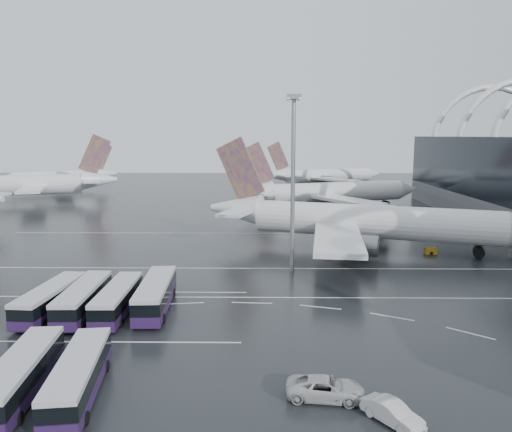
{
  "coord_description": "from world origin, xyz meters",
  "views": [
    {
      "loc": [
        -7.96,
        -62.81,
        20.35
      ],
      "look_at": [
        -9.0,
        19.5,
        7.0
      ],
      "focal_mm": 35.0,
      "sensor_mm": 36.0,
      "label": 1
    }
  ],
  "objects_px": {
    "jet_remote_far": "(62,178)",
    "jet_remote_mid": "(40,185)",
    "bus_row_far_b": "(78,376)",
    "van_curve_c": "(392,413)",
    "gse_cart_belly_a": "(430,251)",
    "airliner_gate_b": "(328,193)",
    "bus_row_far_a": "(20,375)",
    "van_curve_a": "(326,388)",
    "airliner_main": "(357,222)",
    "airliner_gate_c": "(322,176)",
    "bus_row_near_b": "(83,298)",
    "bus_row_near_c": "(118,299)",
    "floodlight_mast": "(293,162)",
    "bus_row_near_d": "(156,294)",
    "bus_row_near_a": "(51,299)",
    "gse_cart_belly_e": "(372,238)"
  },
  "relations": [
    {
      "from": "jet_remote_far",
      "to": "jet_remote_mid",
      "type": "bearing_deg",
      "value": 71.15
    },
    {
      "from": "bus_row_far_b",
      "to": "van_curve_c",
      "type": "relative_size",
      "value": 2.73
    },
    {
      "from": "van_curve_c",
      "to": "gse_cart_belly_a",
      "type": "relative_size",
      "value": 2.37
    },
    {
      "from": "airliner_gate_b",
      "to": "bus_row_far_a",
      "type": "bearing_deg",
      "value": -128.84
    },
    {
      "from": "airliner_gate_b",
      "to": "jet_remote_far",
      "type": "distance_m",
      "value": 104.02
    },
    {
      "from": "bus_row_far_a",
      "to": "van_curve_a",
      "type": "distance_m",
      "value": 23.98
    },
    {
      "from": "airliner_main",
      "to": "van_curve_a",
      "type": "bearing_deg",
      "value": -84.03
    },
    {
      "from": "airliner_gate_c",
      "to": "jet_remote_mid",
      "type": "distance_m",
      "value": 101.72
    },
    {
      "from": "bus_row_near_b",
      "to": "bus_row_near_c",
      "type": "bearing_deg",
      "value": -91.42
    },
    {
      "from": "airliner_gate_c",
      "to": "bus_row_far_b",
      "type": "xyz_separation_m",
      "value": [
        -37.76,
        -159.08,
        -2.8
      ]
    },
    {
      "from": "floodlight_mast",
      "to": "gse_cart_belly_a",
      "type": "distance_m",
      "value": 31.6
    },
    {
      "from": "bus_row_near_c",
      "to": "bus_row_near_d",
      "type": "distance_m",
      "value": 4.35
    },
    {
      "from": "bus_row_far_b",
      "to": "van_curve_a",
      "type": "height_order",
      "value": "bus_row_far_b"
    },
    {
      "from": "bus_row_near_a",
      "to": "bus_row_near_c",
      "type": "distance_m",
      "value": 7.7
    },
    {
      "from": "bus_row_near_b",
      "to": "bus_row_far_b",
      "type": "height_order",
      "value": "bus_row_near_b"
    },
    {
      "from": "van_curve_c",
      "to": "airliner_gate_c",
      "type": "bearing_deg",
      "value": 48.39
    },
    {
      "from": "jet_remote_mid",
      "to": "bus_row_far_a",
      "type": "bearing_deg",
      "value": 95.89
    },
    {
      "from": "airliner_gate_c",
      "to": "bus_row_near_c",
      "type": "relative_size",
      "value": 3.75
    },
    {
      "from": "airliner_main",
      "to": "jet_remote_mid",
      "type": "distance_m",
      "value": 106.02
    },
    {
      "from": "airliner_main",
      "to": "van_curve_c",
      "type": "height_order",
      "value": "airliner_main"
    },
    {
      "from": "jet_remote_mid",
      "to": "airliner_gate_b",
      "type": "bearing_deg",
      "value": 152.62
    },
    {
      "from": "bus_row_near_d",
      "to": "floodlight_mast",
      "type": "distance_m",
      "value": 28.17
    },
    {
      "from": "airliner_gate_b",
      "to": "jet_remote_mid",
      "type": "height_order",
      "value": "jet_remote_mid"
    },
    {
      "from": "airliner_main",
      "to": "airliner_gate_b",
      "type": "height_order",
      "value": "airliner_main"
    },
    {
      "from": "jet_remote_mid",
      "to": "floodlight_mast",
      "type": "xyz_separation_m",
      "value": [
        72.76,
        -77.94,
        11.07
      ]
    },
    {
      "from": "bus_row_far_a",
      "to": "gse_cart_belly_e",
      "type": "bearing_deg",
      "value": -39.43
    },
    {
      "from": "bus_row_far_b",
      "to": "van_curve_a",
      "type": "distance_m",
      "value": 19.39
    },
    {
      "from": "bus_row_near_c",
      "to": "floodlight_mast",
      "type": "distance_m",
      "value": 31.71
    },
    {
      "from": "gse_cart_belly_e",
      "to": "bus_row_far_a",
      "type": "bearing_deg",
      "value": -124.39
    },
    {
      "from": "airliner_gate_b",
      "to": "floodlight_mast",
      "type": "distance_m",
      "value": 65.14
    },
    {
      "from": "bus_row_near_c",
      "to": "van_curve_a",
      "type": "distance_m",
      "value": 28.49
    },
    {
      "from": "bus_row_far_b",
      "to": "gse_cart_belly_e",
      "type": "relative_size",
      "value": 6.52
    },
    {
      "from": "bus_row_far_b",
      "to": "van_curve_c",
      "type": "distance_m",
      "value": 23.97
    },
    {
      "from": "bus_row_near_c",
      "to": "bus_row_far_a",
      "type": "xyz_separation_m",
      "value": [
        -2.34,
        -18.45,
        0.0
      ]
    },
    {
      "from": "airliner_main",
      "to": "gse_cart_belly_e",
      "type": "relative_size",
      "value": 28.99
    },
    {
      "from": "bus_row_far_a",
      "to": "van_curve_c",
      "type": "xyz_separation_m",
      "value": [
        28.3,
        -3.39,
        -0.97
      ]
    },
    {
      "from": "jet_remote_mid",
      "to": "gse_cart_belly_a",
      "type": "height_order",
      "value": "jet_remote_mid"
    },
    {
      "from": "jet_remote_mid",
      "to": "bus_row_near_a",
      "type": "relative_size",
      "value": 3.57
    },
    {
      "from": "airliner_gate_b",
      "to": "gse_cart_belly_e",
      "type": "relative_size",
      "value": 26.45
    },
    {
      "from": "bus_row_near_a",
      "to": "gse_cart_belly_e",
      "type": "distance_m",
      "value": 61.3
    },
    {
      "from": "bus_row_near_c",
      "to": "bus_row_near_a",
      "type": "bearing_deg",
      "value": 89.71
    },
    {
      "from": "bus_row_near_c",
      "to": "bus_row_far_a",
      "type": "bearing_deg",
      "value": 171.95
    },
    {
      "from": "bus_row_far_a",
      "to": "gse_cart_belly_a",
      "type": "height_order",
      "value": "bus_row_far_a"
    },
    {
      "from": "bus_row_near_a",
      "to": "jet_remote_mid",
      "type": "bearing_deg",
      "value": 28.92
    },
    {
      "from": "van_curve_c",
      "to": "van_curve_a",
      "type": "bearing_deg",
      "value": 106.05
    },
    {
      "from": "bus_row_near_c",
      "to": "bus_row_near_d",
      "type": "height_order",
      "value": "bus_row_near_d"
    },
    {
      "from": "bus_row_near_c",
      "to": "bus_row_near_b",
      "type": "bearing_deg",
      "value": 89.28
    },
    {
      "from": "bus_row_near_d",
      "to": "gse_cart_belly_a",
      "type": "bearing_deg",
      "value": -58.45
    },
    {
      "from": "airliner_gate_c",
      "to": "jet_remote_mid",
      "type": "height_order",
      "value": "jet_remote_mid"
    },
    {
      "from": "bus_row_near_d",
      "to": "gse_cart_belly_e",
      "type": "xyz_separation_m",
      "value": [
        34.02,
        39.17,
        -1.34
      ]
    }
  ]
}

